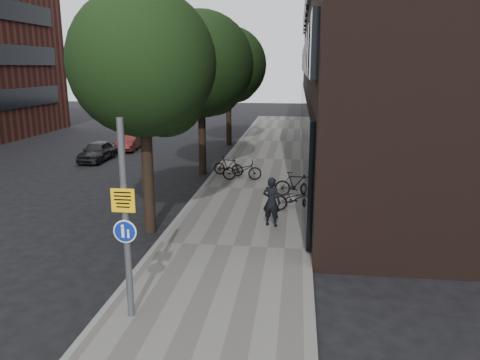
% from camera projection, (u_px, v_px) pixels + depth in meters
% --- Properties ---
extents(ground, '(120.00, 120.00, 0.00)m').
position_uv_depth(ground, '(202.00, 305.00, 10.44)').
color(ground, black).
rests_on(ground, ground).
extents(sidewalk, '(4.50, 60.00, 0.12)m').
position_uv_depth(sidewalk, '(254.00, 190.00, 20.05)').
color(sidewalk, slate).
rests_on(sidewalk, ground).
extents(curb_edge, '(0.15, 60.00, 0.13)m').
position_uv_depth(curb_edge, '(203.00, 188.00, 20.31)').
color(curb_edge, slate).
rests_on(curb_edge, ground).
extents(building_right_dark_brick, '(12.00, 40.00, 18.00)m').
position_uv_depth(building_right_dark_brick, '(408.00, 3.00, 28.53)').
color(building_right_dark_brick, black).
rests_on(building_right_dark_brick, ground).
extents(street_tree_near, '(4.40, 4.40, 7.50)m').
position_uv_depth(street_tree_near, '(147.00, 69.00, 14.01)').
color(street_tree_near, black).
rests_on(street_tree_near, ground).
extents(street_tree_mid, '(5.00, 5.00, 7.80)m').
position_uv_depth(street_tree_mid, '(203.00, 68.00, 22.21)').
color(street_tree_mid, black).
rests_on(street_tree_mid, ground).
extents(street_tree_far, '(5.00, 5.00, 7.80)m').
position_uv_depth(street_tree_far, '(230.00, 68.00, 30.89)').
color(street_tree_far, black).
rests_on(street_tree_far, ground).
extents(signpost, '(0.48, 0.14, 4.14)m').
position_uv_depth(signpost, '(126.00, 220.00, 9.31)').
color(signpost, '#595B5E').
rests_on(signpost, sidewalk).
extents(pedestrian, '(0.68, 0.55, 1.63)m').
position_uv_depth(pedestrian, '(272.00, 202.00, 15.14)').
color(pedestrian, black).
rests_on(pedestrian, sidewalk).
extents(parked_bike_facade_near, '(1.75, 0.83, 0.88)m').
position_uv_depth(parked_bike_facade_near, '(295.00, 199.00, 16.86)').
color(parked_bike_facade_near, black).
rests_on(parked_bike_facade_near, sidewalk).
extents(parked_bike_facade_far, '(1.69, 0.53, 1.01)m').
position_uv_depth(parked_bike_facade_far, '(295.00, 184.00, 18.65)').
color(parked_bike_facade_far, black).
rests_on(parked_bike_facade_far, sidewalk).
extents(parked_bike_curb_near, '(1.84, 0.83, 0.93)m').
position_uv_depth(parked_bike_curb_near, '(242.00, 170.00, 21.41)').
color(parked_bike_curb_near, black).
rests_on(parked_bike_curb_near, sidewalk).
extents(parked_bike_curb_far, '(1.59, 0.83, 0.92)m').
position_uv_depth(parked_bike_curb_far, '(228.00, 166.00, 22.29)').
color(parked_bike_curb_far, black).
rests_on(parked_bike_curb_far, sidewalk).
extents(parked_car_near, '(1.34, 3.27, 1.11)m').
position_uv_depth(parked_car_near, '(97.00, 151.00, 26.30)').
color(parked_car_near, black).
rests_on(parked_car_near, ground).
extents(parked_car_mid, '(1.46, 3.35, 1.07)m').
position_uv_depth(parked_car_mid, '(129.00, 141.00, 29.86)').
color(parked_car_mid, maroon).
rests_on(parked_car_mid, ground).
extents(parked_car_far, '(1.93, 4.25, 1.21)m').
position_uv_depth(parked_car_far, '(166.00, 121.00, 40.62)').
color(parked_car_far, '#19222E').
rests_on(parked_car_far, ground).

